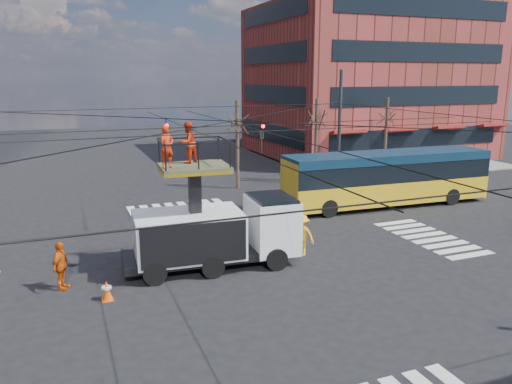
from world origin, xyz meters
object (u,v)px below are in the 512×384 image
at_px(traffic_cone, 107,290).
at_px(worker_ground, 61,266).
at_px(flagger, 302,235).
at_px(utility_truck, 216,219).
at_px(city_bus, 387,177).

bearing_deg(traffic_cone, worker_ground, 133.02).
bearing_deg(flagger, utility_truck, -131.62).
distance_m(city_bus, traffic_cone, 18.39).
height_order(traffic_cone, flagger, flagger).
height_order(utility_truck, city_bus, utility_truck).
relative_size(utility_truck, city_bus, 0.56).
distance_m(utility_truck, flagger, 3.96).
relative_size(worker_ground, flagger, 1.01).
xyz_separation_m(city_bus, flagger, (-8.53, -5.77, -0.82)).
relative_size(utility_truck, flagger, 3.96).
bearing_deg(city_bus, flagger, -143.55).
xyz_separation_m(utility_truck, traffic_cone, (-4.47, -1.70, -1.62)).
height_order(utility_truck, traffic_cone, utility_truck).
bearing_deg(flagger, traffic_cone, -118.78).
bearing_deg(utility_truck, traffic_cone, -155.22).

